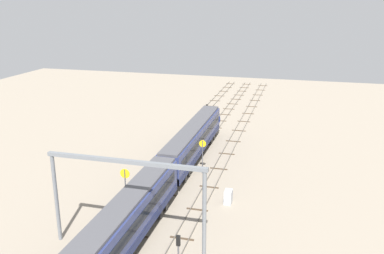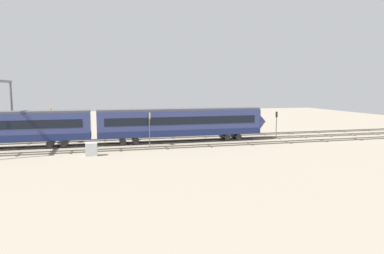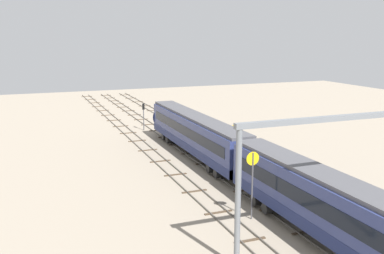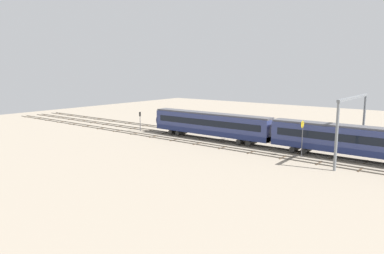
# 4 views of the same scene
# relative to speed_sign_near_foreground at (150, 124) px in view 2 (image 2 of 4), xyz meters

# --- Properties ---
(ground_plane) EXTENTS (141.81, 141.81, 0.00)m
(ground_plane) POSITION_rel_speed_sign_near_foreground_xyz_m (1.94, 2.60, -3.05)
(ground_plane) COLOR gray
(track_near_foreground) EXTENTS (125.81, 2.40, 0.16)m
(track_near_foreground) POSITION_rel_speed_sign_near_foreground_xyz_m (1.94, -1.85, -2.98)
(track_near_foreground) COLOR #59544C
(track_near_foreground) RESTS_ON ground
(track_with_train) EXTENTS (125.81, 2.40, 0.16)m
(track_with_train) POSITION_rel_speed_sign_near_foreground_xyz_m (1.94, 2.60, -2.98)
(track_with_train) COLOR #59544C
(track_with_train) RESTS_ON ground
(track_middle) EXTENTS (125.81, 2.40, 0.16)m
(track_middle) POSITION_rel_speed_sign_near_foreground_xyz_m (1.94, 7.06, -2.98)
(track_middle) COLOR #59544C
(track_middle) RESTS_ON ground
(speed_sign_near_foreground) EXTENTS (0.14, 0.93, 4.64)m
(speed_sign_near_foreground) POSITION_rel_speed_sign_near_foreground_xyz_m (0.00, 0.00, 0.00)
(speed_sign_near_foreground) COLOR #4C4C51
(speed_sign_near_foreground) RESTS_ON ground
(speed_sign_mid_trackside) EXTENTS (0.14, 1.06, 5.39)m
(speed_sign_mid_trackside) POSITION_rel_speed_sign_near_foreground_xyz_m (-13.16, 5.17, 0.55)
(speed_sign_mid_trackside) COLOR #4C4C51
(speed_sign_mid_trackside) RESTS_ON ground
(signal_light_trackside_departure) EXTENTS (0.31, 0.32, 4.06)m
(signal_light_trackside_departure) POSITION_rel_speed_sign_near_foreground_xyz_m (21.48, 4.38, -0.37)
(signal_light_trackside_departure) COLOR #4C4C51
(signal_light_trackside_departure) RESTS_ON ground
(relay_cabinet) EXTENTS (1.36, 0.84, 1.55)m
(relay_cabinet) POSITION_rel_speed_sign_near_foreground_xyz_m (-7.54, -4.86, -2.28)
(relay_cabinet) COLOR #B2B7BC
(relay_cabinet) RESTS_ON ground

